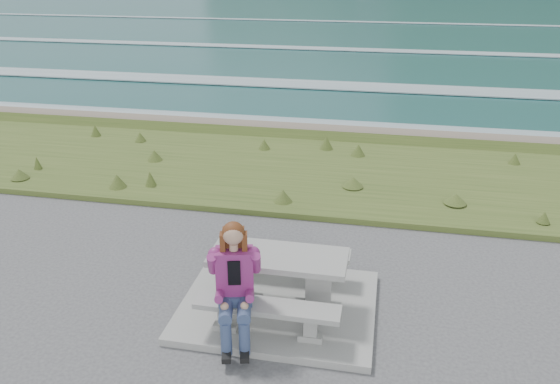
{
  "coord_description": "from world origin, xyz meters",
  "views": [
    {
      "loc": [
        1.24,
        -6.08,
        4.44
      ],
      "look_at": [
        -0.22,
        1.2,
        1.21
      ],
      "focal_mm": 35.0,
      "sensor_mm": 36.0,
      "label": 1
    }
  ],
  "objects_px": {
    "bench_landward": "(267,311)",
    "bench_seaward": "(288,255)",
    "picnic_table": "(278,266)",
    "seated_woman": "(235,300)"
  },
  "relations": [
    {
      "from": "bench_landward",
      "to": "bench_seaward",
      "type": "relative_size",
      "value": 1.0
    },
    {
      "from": "bench_landward",
      "to": "seated_woman",
      "type": "bearing_deg",
      "value": -158.6
    },
    {
      "from": "picnic_table",
      "to": "bench_landward",
      "type": "height_order",
      "value": "picnic_table"
    },
    {
      "from": "bench_seaward",
      "to": "picnic_table",
      "type": "bearing_deg",
      "value": -90.0
    },
    {
      "from": "picnic_table",
      "to": "bench_seaward",
      "type": "height_order",
      "value": "picnic_table"
    },
    {
      "from": "picnic_table",
      "to": "seated_woman",
      "type": "relative_size",
      "value": 1.19
    },
    {
      "from": "bench_landward",
      "to": "bench_seaward",
      "type": "distance_m",
      "value": 1.4
    },
    {
      "from": "picnic_table",
      "to": "seated_woman",
      "type": "bearing_deg",
      "value": -113.04
    },
    {
      "from": "picnic_table",
      "to": "bench_seaward",
      "type": "bearing_deg",
      "value": 90.0
    },
    {
      "from": "bench_landward",
      "to": "picnic_table",
      "type": "bearing_deg",
      "value": 90.0
    }
  ]
}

